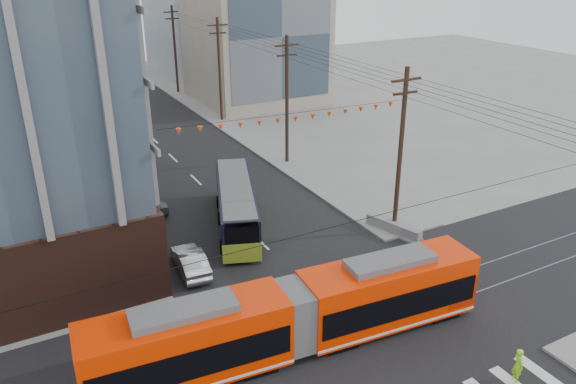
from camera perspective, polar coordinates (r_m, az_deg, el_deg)
name	(u,v)px	position (r m, az deg, el deg)	size (l,w,h in m)	color
ground	(398,373)	(26.76, 11.09, -17.62)	(160.00, 160.00, 0.00)	slate
bg_bldg_ne_near	(254,34)	(70.28, -3.43, 15.74)	(14.00, 14.00, 16.00)	gray
bg_bldg_ne_far	(210,24)	(89.44, -7.96, 16.58)	(16.00, 16.00, 14.00)	#8C99A5
utility_pole_far	(175,50)	(75.32, -11.41, 13.94)	(0.30, 0.30, 11.00)	black
streetcar	(294,317)	(26.43, 0.66, -12.61)	(19.01, 2.67, 3.66)	#F42900
city_bus	(236,205)	(37.91, -5.28, -1.37)	(2.35, 10.82, 3.07)	black
parked_car_silver	(190,261)	(33.38, -9.90, -6.94)	(1.48, 4.25, 1.40)	gray
parked_car_white	(143,211)	(40.29, -14.49, -1.86)	(1.88, 4.62, 1.34)	silver
parked_car_grey	(145,201)	(41.85, -14.35, -0.90)	(2.16, 4.68, 1.30)	slate
pedestrian	(518,365)	(27.29, 22.33, -15.96)	(0.62, 0.41, 1.69)	#94F921
jersey_barrier	(394,228)	(37.94, 10.67, -3.58)	(0.91, 4.06, 0.81)	gray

